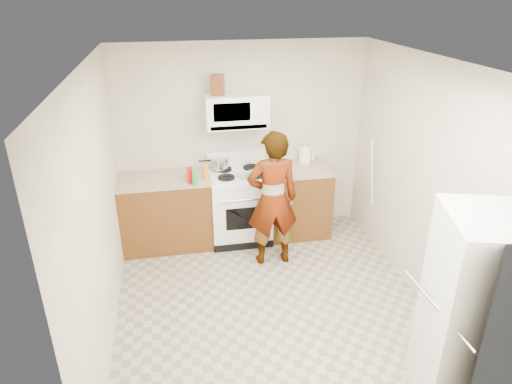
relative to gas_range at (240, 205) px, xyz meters
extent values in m
plane|color=gray|center=(0.10, -1.48, -0.49)|extent=(3.60, 3.60, 0.00)
cube|color=beige|center=(0.10, 0.31, 0.76)|extent=(3.20, 0.02, 2.50)
cube|color=beige|center=(1.69, -1.48, 0.76)|extent=(0.02, 3.60, 2.50)
cube|color=#5B2B15|center=(-0.94, 0.01, -0.04)|extent=(1.12, 0.62, 0.90)
cube|color=tan|center=(-0.94, 0.01, 0.43)|extent=(1.14, 0.64, 0.03)
cube|color=#5B2B15|center=(0.78, 0.01, -0.04)|extent=(0.80, 0.62, 0.90)
cube|color=tan|center=(0.78, 0.01, 0.43)|extent=(0.82, 0.64, 0.03)
cube|color=white|center=(0.00, -0.01, -0.04)|extent=(0.76, 0.65, 0.90)
cube|color=white|center=(0.00, -0.01, 0.43)|extent=(0.76, 0.62, 0.03)
cube|color=white|center=(0.00, 0.28, 0.54)|extent=(0.76, 0.08, 0.20)
cube|color=white|center=(0.00, 0.13, 1.21)|extent=(0.76, 0.38, 0.40)
imported|color=tan|center=(0.29, -0.63, 0.34)|extent=(0.61, 0.40, 1.65)
cube|color=silver|center=(1.31, -2.98, 0.36)|extent=(0.87, 0.87, 1.70)
cylinder|color=white|center=(0.92, 0.18, 0.55)|extent=(0.20, 0.20, 0.19)
cube|color=#5F2A16|center=(-0.22, 0.12, 1.53)|extent=(0.18, 0.18, 0.24)
cylinder|color=silver|center=(-0.23, 0.16, 0.53)|extent=(0.26, 0.26, 0.13)
cube|color=silver|center=(0.09, -0.15, 0.47)|extent=(0.29, 0.25, 0.05)
cylinder|color=red|center=(-0.63, -0.22, 0.55)|extent=(0.08, 0.08, 0.20)
cylinder|color=orange|center=(-0.43, -0.14, 0.54)|extent=(0.06, 0.06, 0.18)
cylinder|color=#1B9622|center=(-0.58, -0.29, 0.54)|extent=(0.07, 0.07, 0.18)
cylinder|color=white|center=(-0.66, -0.01, 0.46)|extent=(0.31, 0.31, 0.01)
cylinder|color=white|center=(1.67, -0.33, 0.22)|extent=(0.26, 0.20, 1.40)
camera|label=1|loc=(-0.81, -5.28, 2.61)|focal=32.00mm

